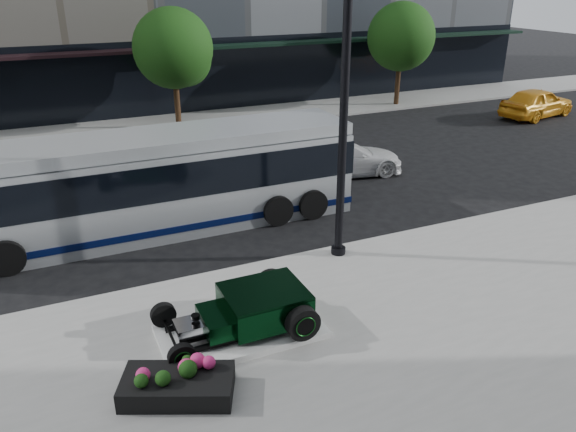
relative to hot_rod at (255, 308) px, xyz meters
name	(u,v)px	position (x,y,z in m)	size (l,w,h in m)	color
ground	(254,232)	(1.88, 4.92, -0.70)	(120.00, 120.00, 0.00)	black
sidewalk_far	(155,125)	(1.88, 18.92, -0.64)	(70.00, 4.00, 0.12)	gray
street_trees	(176,51)	(3.02, 17.99, 3.07)	(29.80, 3.80, 5.70)	black
display_plinth	(241,331)	(-0.33, 0.00, -0.50)	(3.40, 1.80, 0.15)	silver
hot_rod	(255,308)	(0.00, 0.00, 0.00)	(3.22, 2.00, 0.81)	black
info_plaque	(177,389)	(-2.03, -1.28, -0.45)	(0.47, 0.40, 0.31)	silver
lamppost	(343,135)	(3.40, 2.47, 2.75)	(0.40, 0.40, 7.20)	black
flower_planter	(178,385)	(-2.01, -1.29, -0.34)	(2.23, 1.73, 0.65)	black
transit_bus	(156,182)	(-0.64, 6.44, 0.79)	(12.12, 2.88, 2.92)	silver
white_sedan	(343,158)	(6.92, 8.48, -0.02)	(1.90, 4.67, 1.35)	white
yellow_taxi	(537,103)	(21.12, 12.43, 0.10)	(1.89, 4.70, 1.60)	gold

